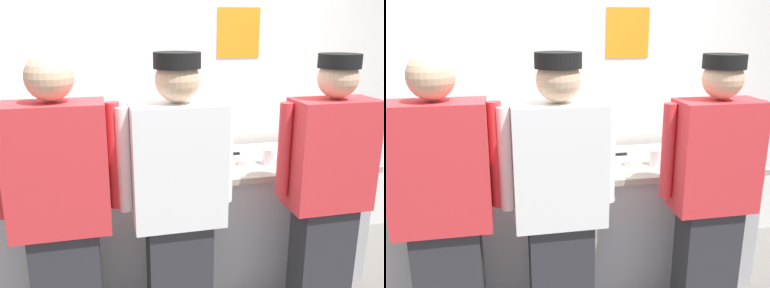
# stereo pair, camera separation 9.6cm
# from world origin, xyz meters

# --- Properties ---
(wall_back) EXTENTS (4.21, 0.11, 2.77)m
(wall_back) POSITION_xyz_m (0.00, 0.87, 1.38)
(wall_back) COLOR white
(wall_back) RESTS_ON ground
(prep_counter) EXTENTS (2.68, 0.72, 0.89)m
(prep_counter) POSITION_xyz_m (0.00, 0.38, 0.45)
(prep_counter) COLOR #B2B2B7
(prep_counter) RESTS_ON ground
(chef_near_left) EXTENTS (0.61, 0.24, 1.67)m
(chef_near_left) POSITION_xyz_m (-0.67, -0.24, 0.88)
(chef_near_left) COLOR #2D2D33
(chef_near_left) RESTS_ON ground
(chef_center) EXTENTS (0.60, 0.24, 1.66)m
(chef_center) POSITION_xyz_m (-0.09, -0.26, 0.89)
(chef_center) COLOR #2D2D33
(chef_center) RESTS_ON ground
(chef_far_right) EXTENTS (0.60, 0.24, 1.64)m
(chef_far_right) POSITION_xyz_m (0.78, -0.24, 0.88)
(chef_far_right) COLOR #2D2D33
(chef_far_right) RESTS_ON ground
(plate_stack_front) EXTENTS (0.24, 0.24, 0.06)m
(plate_stack_front) POSITION_xyz_m (0.25, 0.46, 0.92)
(plate_stack_front) COLOR white
(plate_stack_front) RESTS_ON prep_counter
(plate_stack_rear) EXTENTS (0.21, 0.21, 0.08)m
(plate_stack_rear) POSITION_xyz_m (-0.39, 0.40, 0.93)
(plate_stack_rear) COLOR white
(plate_stack_rear) RESTS_ON prep_counter
(mixing_bowl_steel) EXTENTS (0.37, 0.37, 0.11)m
(mixing_bowl_steel) POSITION_xyz_m (-0.93, 0.43, 0.95)
(mixing_bowl_steel) COLOR #B7BABF
(mixing_bowl_steel) RESTS_ON prep_counter
(sheet_tray) EXTENTS (0.48, 0.38, 0.02)m
(sheet_tray) POSITION_xyz_m (0.93, 0.39, 0.90)
(sheet_tray) COLOR #B7BABF
(sheet_tray) RESTS_ON prep_counter
(squeeze_bottle_primary) EXTENTS (0.06, 0.06, 0.18)m
(squeeze_bottle_primary) POSITION_xyz_m (-0.29, 0.55, 0.97)
(squeeze_bottle_primary) COLOR red
(squeeze_bottle_primary) RESTS_ON prep_counter
(squeeze_bottle_secondary) EXTENTS (0.06, 0.06, 0.18)m
(squeeze_bottle_secondary) POSITION_xyz_m (-0.05, 0.54, 0.97)
(squeeze_bottle_secondary) COLOR red
(squeeze_bottle_secondary) RESTS_ON prep_counter
(ramekin_yellow_sauce) EXTENTS (0.11, 0.11, 0.04)m
(ramekin_yellow_sauce) POSITION_xyz_m (0.47, 0.28, 0.91)
(ramekin_yellow_sauce) COLOR white
(ramekin_yellow_sauce) RESTS_ON prep_counter
(ramekin_green_sauce) EXTENTS (0.10, 0.10, 0.04)m
(ramekin_green_sauce) POSITION_xyz_m (0.07, 0.32, 0.91)
(ramekin_green_sauce) COLOR white
(ramekin_green_sauce) RESTS_ON prep_counter
(ramekin_red_sauce) EXTENTS (0.11, 0.11, 0.04)m
(ramekin_red_sauce) POSITION_xyz_m (-0.64, 0.21, 0.91)
(ramekin_red_sauce) COLOR white
(ramekin_red_sauce) RESTS_ON prep_counter
(deli_cup) EXTENTS (0.09, 0.09, 0.11)m
(deli_cup) POSITION_xyz_m (0.63, 0.25, 0.94)
(deli_cup) COLOR white
(deli_cup) RESTS_ON prep_counter
(chefs_knife) EXTENTS (0.27, 0.03, 0.02)m
(chefs_knife) POSITION_xyz_m (0.53, 0.50, 0.89)
(chefs_knife) COLOR #B7BABF
(chefs_knife) RESTS_ON prep_counter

